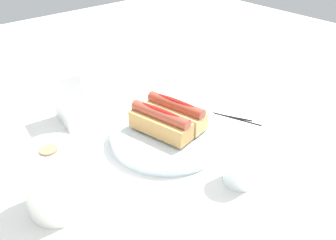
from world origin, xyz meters
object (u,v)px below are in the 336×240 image
Objects in this scene: serving_bowl at (168,133)px; hotdog_front at (176,113)px; hotdog_back at (160,122)px; water_glass at (241,165)px; napkin_box at (67,97)px; chopstick_far at (223,115)px; paper_towel_roll at (55,180)px; chopstick_near at (211,112)px.

hotdog_front reaches higher than serving_bowl.
hotdog_back is 1.75× the size of water_glass.
napkin_box is 0.68× the size of chopstick_far.
water_glass is 0.46m from napkin_box.
water_glass is at bearing 119.07° from chopstick_far.
paper_towel_roll reaches higher than hotdog_front.
hotdog_front is at bearing 64.58° from chopstick_far.
water_glass reaches higher than chopstick_far.
water_glass is 0.41× the size of chopstick_near.
hotdog_front is 0.17m from chopstick_far.
hotdog_back reaches higher than chopstick_near.
paper_towel_roll is at bearing 61.13° from water_glass.
hotdog_back reaches higher than water_glass.
chopstick_near is (0.02, -0.14, -0.06)m from hotdog_front.
chopstick_far is at bearing -95.17° from hotdog_front.
hotdog_back is 0.22m from chopstick_far.
paper_towel_roll is at bearing 96.87° from hotdog_front.
hotdog_front reaches higher than chopstick_near.
water_glass reaches higher than chopstick_near.
napkin_box reaches higher than paper_towel_roll.
paper_towel_roll reaches higher than chopstick_near.
water_glass is (-0.21, -0.01, 0.02)m from serving_bowl.
hotdog_front is at bearing -81.37° from serving_bowl.
water_glass is 0.26m from chopstick_far.
serving_bowl is 3.04× the size of water_glass.
hotdog_back is (-0.00, 0.03, 0.04)m from serving_bowl.
chopstick_far is (0.20, -0.17, -0.04)m from water_glass.
paper_towel_roll is at bearing 156.30° from napkin_box.
water_glass is at bearing -175.84° from serving_bowl.
hotdog_front is 0.21m from water_glass.
chopstick_far is (-0.23, -0.32, -0.07)m from napkin_box.
paper_towel_roll is (0.17, 0.31, 0.02)m from water_glass.
chopstick_near is at bearing -115.59° from napkin_box.
serving_bowl reaches higher than chopstick_near.
napkin_box is at bearing 37.19° from hotdog_front.
paper_towel_roll is at bearing 69.82° from chopstick_near.
chopstick_near is at bearing -83.71° from hotdog_front.
chopstick_far is at bearing -40.68° from water_glass.
napkin_box is (0.43, 0.15, 0.03)m from water_glass.
serving_bowl reaches higher than chopstick_far.
napkin_box reaches higher than chopstick_near.
hotdog_front is at bearing 69.41° from chopstick_near.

